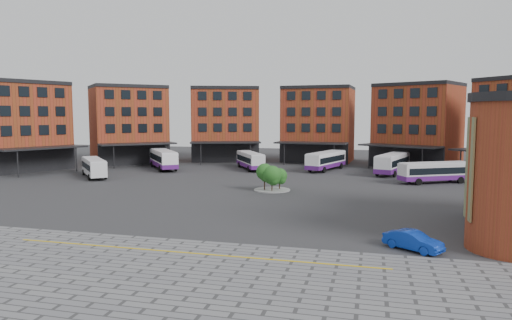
% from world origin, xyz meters
% --- Properties ---
extents(ground, '(160.00, 160.00, 0.00)m').
position_xyz_m(ground, '(0.00, 0.00, 0.00)').
color(ground, '#28282B').
rests_on(ground, ground).
extents(paving_zone, '(50.00, 22.00, 0.02)m').
position_xyz_m(paving_zone, '(2.00, -22.00, 0.01)').
color(paving_zone, slate).
rests_on(paving_zone, ground).
extents(yellow_line, '(26.00, 0.15, 0.02)m').
position_xyz_m(yellow_line, '(2.00, -14.00, 0.03)').
color(yellow_line, gold).
rests_on(yellow_line, paving_zone).
extents(main_building, '(94.14, 42.48, 14.60)m').
position_xyz_m(main_building, '(-4.77, 38.25, 7.23)').
color(main_building, maroon).
rests_on(main_building, ground).
extents(tree_island, '(4.40, 4.40, 3.32)m').
position_xyz_m(tree_island, '(2.07, 11.51, 1.81)').
color(tree_island, gray).
rests_on(tree_island, ground).
extents(bus_a, '(8.11, 8.69, 2.74)m').
position_xyz_m(bus_a, '(-25.80, 16.93, 1.63)').
color(bus_a, silver).
rests_on(bus_a, ground).
extents(bus_b, '(8.90, 10.66, 3.20)m').
position_xyz_m(bus_b, '(-20.38, 28.67, 1.73)').
color(bus_b, white).
rests_on(bus_b, ground).
extents(bus_c, '(7.06, 9.92, 2.85)m').
position_xyz_m(bus_c, '(-6.11, 32.00, 1.54)').
color(bus_c, silver).
rests_on(bus_c, ground).
extents(bus_d, '(5.81, 11.05, 3.05)m').
position_xyz_m(bus_d, '(6.35, 33.82, 1.65)').
color(bus_d, white).
rests_on(bus_d, ground).
extents(bus_e, '(5.76, 11.39, 3.14)m').
position_xyz_m(bus_e, '(16.76, 31.52, 1.70)').
color(bus_e, white).
rests_on(bus_e, ground).
extents(bus_f, '(9.87, 6.79, 2.81)m').
position_xyz_m(bus_f, '(21.89, 23.15, 1.52)').
color(bus_f, silver).
rests_on(bus_f, ground).
extents(blue_car, '(4.08, 3.37, 1.31)m').
position_xyz_m(blue_car, '(16.47, -9.58, 0.66)').
color(blue_car, '#0C31A8').
rests_on(blue_car, ground).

